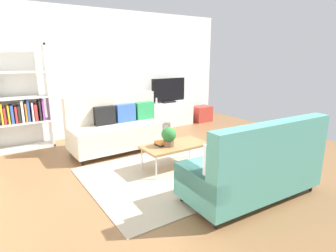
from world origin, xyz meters
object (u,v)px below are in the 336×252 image
(vase_0, at_px, (148,101))
(tv, at_px, (168,91))
(couch_beige, at_px, (118,128))
(table_book_0, at_px, (163,144))
(couch_green, at_px, (254,167))
(bookshelf, at_px, (19,102))
(tv_console, at_px, (168,114))
(storage_trunk, at_px, (202,114))
(bottle_0, at_px, (156,101))
(coffee_table, at_px, (175,146))
(potted_plant, at_px, (169,136))

(vase_0, bearing_deg, tv, -6.88)
(couch_beige, distance_m, table_book_0, 1.35)
(couch_green, distance_m, bookshelf, 4.58)
(bookshelf, height_order, vase_0, bookshelf)
(tv_console, distance_m, table_book_0, 2.96)
(table_book_0, bearing_deg, tv, 54.68)
(couch_beige, bearing_deg, tv_console, -151.88)
(couch_green, height_order, storage_trunk, couch_green)
(tv_console, bearing_deg, bottle_0, -174.17)
(bookshelf, relative_size, bottle_0, 13.01)
(coffee_table, distance_m, tv_console, 2.94)
(couch_green, bearing_deg, potted_plant, 109.06)
(tv, bearing_deg, couch_green, -107.67)
(vase_0, bearing_deg, bottle_0, -25.58)
(couch_beige, height_order, bookshelf, bookshelf)
(bookshelf, xyz_separation_m, bottle_0, (3.12, -0.06, -0.24))
(bottle_0, bearing_deg, tv_console, 5.83)
(potted_plant, height_order, vase_0, vase_0)
(storage_trunk, distance_m, bottle_0, 1.57)
(table_book_0, distance_m, vase_0, 2.72)
(tv, relative_size, bookshelf, 0.48)
(couch_green, height_order, tv, tv)
(storage_trunk, bearing_deg, tv_console, 174.81)
(couch_beige, bearing_deg, couch_green, 101.91)
(tv_console, bearing_deg, couch_green, -107.59)
(potted_plant, bearing_deg, tv, 56.55)
(tv_console, relative_size, bookshelf, 0.67)
(coffee_table, relative_size, tv_console, 0.79)
(potted_plant, bearing_deg, tv_console, 56.76)
(tv_console, height_order, vase_0, vase_0)
(bookshelf, bearing_deg, table_book_0, -53.31)
(tv, xyz_separation_m, bottle_0, (-0.39, -0.02, -0.23))
(tv_console, xyz_separation_m, tv, (0.00, -0.02, 0.63))
(couch_green, xyz_separation_m, vase_0, (0.67, 3.98, 0.27))
(tv_console, xyz_separation_m, bottle_0, (-0.39, -0.04, 0.40))
(couch_beige, height_order, tv_console, couch_beige)
(bottle_0, bearing_deg, coffee_table, -114.72)
(bottle_0, bearing_deg, tv, 2.92)
(coffee_table, bearing_deg, storage_trunk, 42.50)
(vase_0, bearing_deg, table_book_0, -114.39)
(tv, xyz_separation_m, storage_trunk, (1.10, -0.08, -0.73))
(coffee_table, distance_m, storage_trunk, 3.57)
(bookshelf, xyz_separation_m, potted_plant, (1.86, -2.55, -0.37))
(couch_green, distance_m, tv, 4.13)
(coffee_table, bearing_deg, bookshelf, 128.16)
(couch_green, bearing_deg, vase_0, 83.09)
(bookshelf, bearing_deg, bottle_0, -1.10)
(tv_console, xyz_separation_m, storage_trunk, (1.10, -0.10, -0.10))
(couch_green, xyz_separation_m, tv_console, (1.25, 3.93, -0.12))
(table_book_0, bearing_deg, bookshelf, 126.69)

